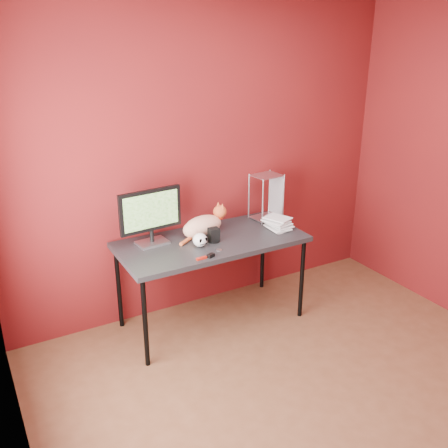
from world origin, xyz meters
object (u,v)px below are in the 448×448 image
speaker (214,235)px  book_stack (272,169)px  skull_mug (200,240)px  desk (212,245)px  cat (203,225)px  monitor (151,214)px

speaker → book_stack: bearing=1.9°
skull_mug → speaker: 0.14m
desk → book_stack: bearing=-6.4°
desk → speaker: size_ratio=13.34×
desk → skull_mug: 0.19m
cat → speaker: size_ratio=4.38×
desk → cat: bearing=92.9°
monitor → speaker: bearing=-29.6°
cat → speaker: cat is taller
cat → desk: bearing=-95.3°
monitor → cat: (0.44, -0.03, -0.16)m
cat → skull_mug: 0.25m
cat → book_stack: book_stack is taller
skull_mug → book_stack: size_ratio=0.11×
cat → book_stack: size_ratio=0.47×
monitor → speaker: size_ratio=4.55×
cat → speaker: bearing=-96.5°
speaker → desk: bearing=91.8°
skull_mug → monitor: bearing=135.5°
cat → skull_mug: cat is taller
cat → monitor: bearing=167.7°
desk → book_stack: 0.78m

